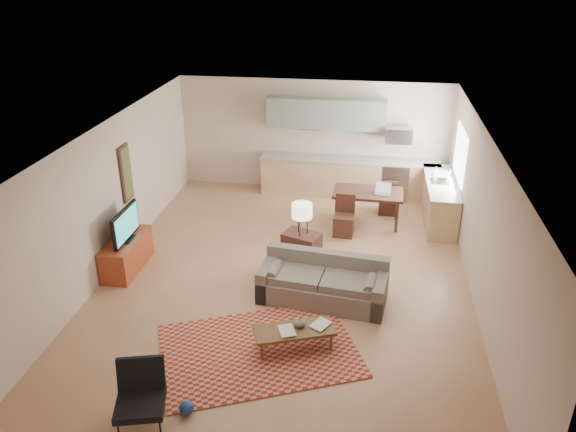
% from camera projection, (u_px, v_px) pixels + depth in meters
% --- Properties ---
extents(room, '(9.00, 9.00, 9.00)m').
position_uv_depth(room, '(285.00, 213.00, 9.53)').
color(room, '#A57553').
rests_on(room, ground).
extents(kitchen_counter_back, '(4.26, 0.64, 0.92)m').
position_uv_depth(kitchen_counter_back, '(349.00, 177.00, 13.53)').
color(kitchen_counter_back, tan).
rests_on(kitchen_counter_back, ground).
extents(kitchen_counter_right, '(0.64, 2.26, 0.92)m').
position_uv_depth(kitchen_counter_right, '(439.00, 201.00, 12.20)').
color(kitchen_counter_right, tan).
rests_on(kitchen_counter_right, ground).
extents(kitchen_range, '(0.62, 0.62, 0.90)m').
position_uv_depth(kitchen_range, '(395.00, 180.00, 13.39)').
color(kitchen_range, '#A5A8AD').
rests_on(kitchen_range, ground).
extents(kitchen_microwave, '(0.62, 0.40, 0.35)m').
position_uv_depth(kitchen_microwave, '(399.00, 135.00, 12.94)').
color(kitchen_microwave, '#A5A8AD').
rests_on(kitchen_microwave, room).
extents(upper_cabinets, '(2.80, 0.34, 0.70)m').
position_uv_depth(upper_cabinets, '(326.00, 114.00, 13.11)').
color(upper_cabinets, gray).
rests_on(upper_cabinets, room).
extents(window_right, '(0.02, 1.40, 1.05)m').
position_uv_depth(window_right, '(460.00, 154.00, 11.70)').
color(window_right, white).
rests_on(window_right, room).
extents(wall_art_left, '(0.06, 0.42, 1.10)m').
position_uv_depth(wall_art_left, '(126.00, 173.00, 10.68)').
color(wall_art_left, olive).
rests_on(wall_art_left, room).
extents(triptych, '(1.70, 0.04, 0.50)m').
position_uv_depth(triptych, '(310.00, 120.00, 13.38)').
color(triptych, beige).
rests_on(triptych, room).
extents(rug, '(3.38, 2.92, 0.02)m').
position_uv_depth(rug, '(259.00, 350.00, 8.32)').
color(rug, maroon).
rests_on(rug, floor).
extents(sofa, '(2.31, 1.22, 0.77)m').
position_uv_depth(sofa, '(323.00, 281.00, 9.38)').
color(sofa, '#695F53').
rests_on(sofa, floor).
extents(coffee_table, '(1.28, 0.86, 0.36)m').
position_uv_depth(coffee_table, '(294.00, 339.00, 8.30)').
color(coffee_table, '#4E3519').
rests_on(coffee_table, floor).
extents(book_a, '(0.44, 0.46, 0.03)m').
position_uv_depth(book_a, '(279.00, 332.00, 8.13)').
color(book_a, maroon).
rests_on(book_a, coffee_table).
extents(book_b, '(0.49, 0.50, 0.02)m').
position_uv_depth(book_b, '(314.00, 322.00, 8.36)').
color(book_b, navy).
rests_on(book_b, coffee_table).
extents(vase, '(0.22, 0.22, 0.18)m').
position_uv_depth(vase, '(300.00, 321.00, 8.25)').
color(vase, black).
rests_on(vase, coffee_table).
extents(armchair, '(0.84, 0.84, 0.79)m').
position_uv_depth(armchair, '(140.00, 399.00, 6.88)').
color(armchair, black).
rests_on(armchair, floor).
extents(tv_credenza, '(0.51, 1.31, 0.61)m').
position_uv_depth(tv_credenza, '(127.00, 254.00, 10.38)').
color(tv_credenza, maroon).
rests_on(tv_credenza, floor).
extents(tv, '(0.10, 1.01, 0.61)m').
position_uv_depth(tv, '(125.00, 225.00, 10.11)').
color(tv, black).
rests_on(tv, tv_credenza).
extents(console_table, '(0.76, 0.64, 0.76)m').
position_uv_depth(console_table, '(301.00, 252.00, 10.30)').
color(console_table, '#3B1F18').
rests_on(console_table, floor).
extents(table_lamp, '(0.48, 0.48, 0.60)m').
position_uv_depth(table_lamp, '(302.00, 218.00, 10.01)').
color(table_lamp, beige).
rests_on(table_lamp, console_table).
extents(dining_table, '(1.50, 0.89, 0.74)m').
position_uv_depth(dining_table, '(367.00, 208.00, 12.11)').
color(dining_table, '#3B1F18').
rests_on(dining_table, floor).
extents(dining_chair_near, '(0.43, 0.45, 0.85)m').
position_uv_depth(dining_chair_near, '(344.00, 216.00, 11.59)').
color(dining_chair_near, '#3B1F18').
rests_on(dining_chair_near, floor).
extents(dining_chair_far, '(0.41, 0.42, 0.84)m').
position_uv_depth(dining_chair_far, '(389.00, 196.00, 12.58)').
color(dining_chair_far, '#3B1F18').
rests_on(dining_chair_far, floor).
extents(laptop, '(0.35, 0.28, 0.23)m').
position_uv_depth(laptop, '(382.00, 189.00, 11.77)').
color(laptop, '#A5A8AD').
rests_on(laptop, dining_table).
extents(soap_bottle, '(0.09, 0.10, 0.19)m').
position_uv_depth(soap_bottle, '(436.00, 171.00, 12.31)').
color(soap_bottle, beige).
rests_on(soap_bottle, kitchen_counter_right).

